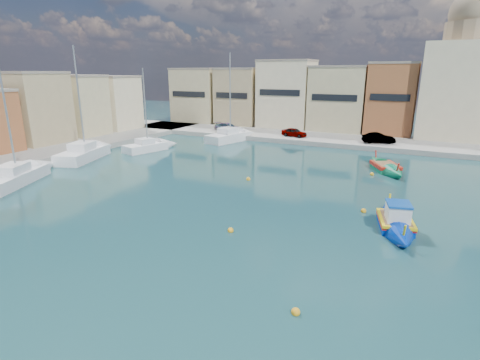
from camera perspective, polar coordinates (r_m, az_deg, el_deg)
The scene contains 13 objects.
ground at distance 20.80m, azimuth 6.60°, elevation -9.81°, with size 160.00×160.00×0.00m, color #14353E.
north_quay at distance 50.82m, azimuth 19.07°, elevation 5.39°, with size 80.00×8.00×0.60m, color gray.
west_quay at distance 46.78m, azimuth -29.21°, elevation 3.33°, with size 8.00×56.00×0.60m, color gray.
north_townhouses at distance 57.19m, azimuth 27.27°, elevation 10.38°, with size 83.20×7.87×10.19m.
church_block at distance 57.81m, azimuth 31.08°, elevation 13.33°, with size 10.00×10.00×19.10m.
parked_cars at distance 51.60m, azimuth 7.14°, elevation 7.34°, with size 25.21×2.56×1.27m.
luzzu_blue_cabin at distance 24.51m, azimuth 22.58°, elevation -6.05°, with size 3.43×7.61×2.62m.
luzzu_green at distance 38.15m, azimuth 21.25°, elevation 1.73°, with size 5.16×7.68×2.40m.
yacht_north at distance 52.04m, azimuth -0.34°, elevation 6.72°, with size 4.83×9.59×12.33m.
yacht_midnorth at distance 46.52m, azimuth -12.64°, elevation 5.09°, with size 4.04×7.52×10.21m.
yacht_mid at distance 45.11m, azimuth -21.42°, elevation 4.13°, with size 5.61×10.28×12.55m.
yacht_south at distance 38.19m, azimuth -29.46°, elevation 1.01°, with size 6.16×10.09×11.30m.
mooring_buoys at distance 25.17m, azimuth 15.27°, elevation -5.35°, with size 22.12×22.88×0.36m.
Camera 1 is at (6.11, -17.68, 9.10)m, focal length 28.00 mm.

